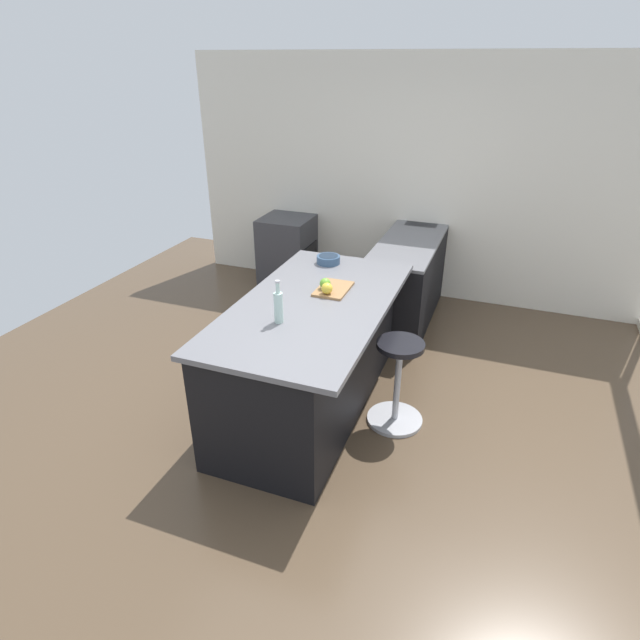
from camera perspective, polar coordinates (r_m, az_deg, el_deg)
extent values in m
plane|color=brown|center=(4.22, 0.63, -10.96)|extent=(7.31, 7.31, 0.00)
cube|color=silver|center=(6.17, 10.03, 14.90)|extent=(0.12, 5.33, 2.67)
cube|color=black|center=(6.06, 10.40, 5.70)|extent=(2.50, 0.60, 0.86)
cube|color=slate|center=(5.92, 10.76, 9.72)|extent=(2.50, 0.60, 0.03)
cube|color=#38383D|center=(6.23, 11.29, 10.10)|extent=(0.44, 0.36, 0.12)
cylinder|color=#B7B7BC|center=(6.20, 10.07, 12.05)|extent=(0.02, 0.02, 0.28)
cube|color=#38383D|center=(6.51, -3.63, 7.59)|extent=(0.60, 0.60, 0.86)
cube|color=black|center=(6.41, -1.11, 6.92)|extent=(0.44, 0.01, 0.32)
cube|color=black|center=(4.13, -1.30, -4.16)|extent=(2.03, 0.89, 0.92)
cube|color=slate|center=(3.88, -0.69, 1.74)|extent=(2.09, 1.09, 0.04)
cylinder|color=#B7B7BC|center=(4.24, 8.24, -10.79)|extent=(0.44, 0.44, 0.03)
cylinder|color=#B7B7BC|center=(4.04, 8.56, -7.04)|extent=(0.05, 0.05, 0.66)
cylinder|color=black|center=(3.86, 8.91, -2.75)|extent=(0.36, 0.36, 0.04)
cube|color=olive|center=(4.07, 1.49, 3.46)|extent=(0.36, 0.24, 0.02)
sphere|color=gold|center=(3.95, 0.78, 3.52)|extent=(0.09, 0.09, 0.09)
sphere|color=#609E2D|center=(4.04, 0.57, 4.05)|extent=(0.09, 0.09, 0.09)
cylinder|color=silver|center=(3.54, -4.62, 1.35)|extent=(0.06, 0.06, 0.22)
cylinder|color=silver|center=(3.48, -4.71, 3.58)|extent=(0.03, 0.03, 0.08)
cylinder|color=#B7B7BC|center=(3.46, -4.73, 4.26)|extent=(0.03, 0.03, 0.02)
cylinder|color=#334C6B|center=(4.61, 0.93, 6.70)|extent=(0.21, 0.21, 0.07)
cylinder|color=#192635|center=(4.61, 0.93, 6.88)|extent=(0.17, 0.17, 0.04)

